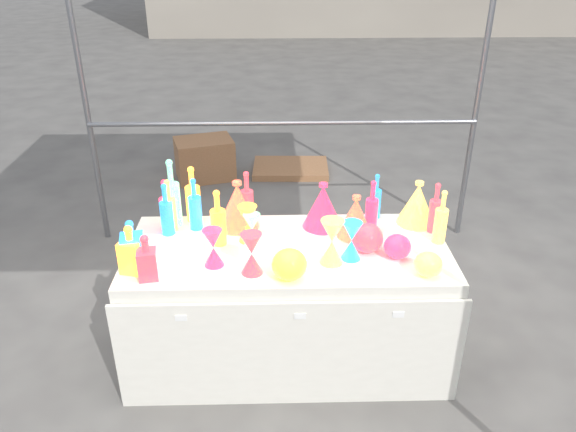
{
  "coord_description": "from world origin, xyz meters",
  "views": [
    {
      "loc": [
        -0.07,
        -2.71,
        2.35
      ],
      "look_at": [
        0.0,
        0.0,
        0.95
      ],
      "focal_mm": 35.0,
      "sensor_mm": 36.0,
      "label": 1
    }
  ],
  "objects_px": {
    "hourglass_0": "(252,254)",
    "display_table": "(288,303)",
    "bottle_0": "(193,194)",
    "lampshade_0": "(238,204)",
    "cardboard_box_closed": "(205,159)",
    "globe_0": "(289,266)",
    "decanter_0": "(131,249)"
  },
  "relations": [
    {
      "from": "bottle_0",
      "to": "globe_0",
      "type": "distance_m",
      "value": 0.87
    },
    {
      "from": "bottle_0",
      "to": "hourglass_0",
      "type": "relative_size",
      "value": 1.54
    },
    {
      "from": "lampshade_0",
      "to": "globe_0",
      "type": "bearing_deg",
      "value": -39.36
    },
    {
      "from": "bottle_0",
      "to": "cardboard_box_closed",
      "type": "bearing_deg",
      "value": 95.55
    },
    {
      "from": "cardboard_box_closed",
      "to": "hourglass_0",
      "type": "distance_m",
      "value": 3.13
    },
    {
      "from": "bottle_0",
      "to": "lampshade_0",
      "type": "xyz_separation_m",
      "value": [
        0.27,
        -0.09,
        -0.03
      ]
    },
    {
      "from": "lampshade_0",
      "to": "decanter_0",
      "type": "bearing_deg",
      "value": -113.89
    },
    {
      "from": "lampshade_0",
      "to": "display_table",
      "type": "bearing_deg",
      "value": -19.48
    },
    {
      "from": "hourglass_0",
      "to": "display_table",
      "type": "bearing_deg",
      "value": 51.23
    },
    {
      "from": "globe_0",
      "to": "decanter_0",
      "type": "bearing_deg",
      "value": 173.71
    },
    {
      "from": "hourglass_0",
      "to": "lampshade_0",
      "type": "xyz_separation_m",
      "value": [
        -0.1,
        0.51,
        0.03
      ]
    },
    {
      "from": "decanter_0",
      "to": "globe_0",
      "type": "height_order",
      "value": "decanter_0"
    },
    {
      "from": "cardboard_box_closed",
      "to": "bottle_0",
      "type": "bearing_deg",
      "value": -100.64
    },
    {
      "from": "display_table",
      "to": "lampshade_0",
      "type": "bearing_deg",
      "value": 136.85
    },
    {
      "from": "bottle_0",
      "to": "lampshade_0",
      "type": "bearing_deg",
      "value": -17.82
    },
    {
      "from": "display_table",
      "to": "lampshade_0",
      "type": "distance_m",
      "value": 0.66
    },
    {
      "from": "display_table",
      "to": "bottle_0",
      "type": "relative_size",
      "value": 5.22
    },
    {
      "from": "hourglass_0",
      "to": "lampshade_0",
      "type": "height_order",
      "value": "lampshade_0"
    },
    {
      "from": "decanter_0",
      "to": "hourglass_0",
      "type": "height_order",
      "value": "decanter_0"
    },
    {
      "from": "cardboard_box_closed",
      "to": "globe_0",
      "type": "bearing_deg",
      "value": -91.6
    },
    {
      "from": "display_table",
      "to": "decanter_0",
      "type": "distance_m",
      "value": 0.98
    },
    {
      "from": "decanter_0",
      "to": "lampshade_0",
      "type": "xyz_separation_m",
      "value": [
        0.52,
        0.48,
        0.01
      ]
    },
    {
      "from": "display_table",
      "to": "lampshade_0",
      "type": "relative_size",
      "value": 6.29
    },
    {
      "from": "display_table",
      "to": "bottle_0",
      "type": "xyz_separation_m",
      "value": [
        -0.56,
        0.36,
        0.55
      ]
    },
    {
      "from": "display_table",
      "to": "hourglass_0",
      "type": "height_order",
      "value": "hourglass_0"
    },
    {
      "from": "display_table",
      "to": "globe_0",
      "type": "height_order",
      "value": "globe_0"
    },
    {
      "from": "cardboard_box_closed",
      "to": "bottle_0",
      "type": "height_order",
      "value": "bottle_0"
    },
    {
      "from": "bottle_0",
      "to": "lampshade_0",
      "type": "relative_size",
      "value": 1.2
    },
    {
      "from": "globe_0",
      "to": "bottle_0",
      "type": "bearing_deg",
      "value": 130.63
    },
    {
      "from": "decanter_0",
      "to": "cardboard_box_closed",
      "type": "bearing_deg",
      "value": 103.29
    },
    {
      "from": "bottle_0",
      "to": "display_table",
      "type": "bearing_deg",
      "value": -32.55
    },
    {
      "from": "display_table",
      "to": "bottle_0",
      "type": "bearing_deg",
      "value": 147.45
    }
  ]
}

